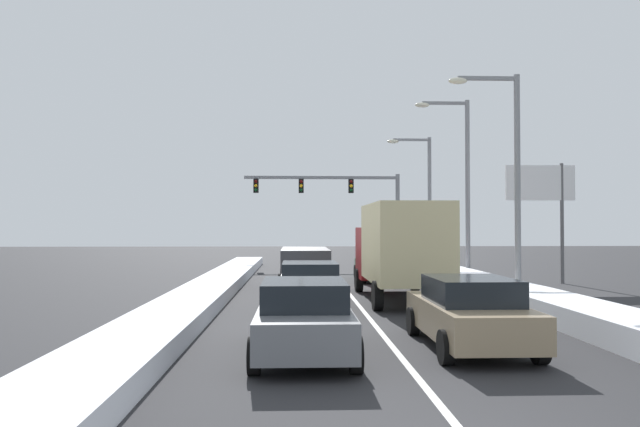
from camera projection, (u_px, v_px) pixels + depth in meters
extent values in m
plane|color=#28282B|center=(358.00, 304.00, 19.81)|extent=(120.00, 120.00, 0.00)
cube|color=silver|center=(349.00, 293.00, 23.24)|extent=(0.14, 37.77, 0.01)
cube|color=white|center=(483.00, 285.00, 23.47)|extent=(1.78, 37.77, 0.62)
cube|color=white|center=(212.00, 288.00, 23.03)|extent=(1.82, 37.77, 0.47)
cube|color=#937F60|center=(469.00, 318.00, 12.69)|extent=(1.82, 4.50, 0.70)
cube|color=black|center=(471.00, 291.00, 12.56)|extent=(1.64, 2.20, 0.55)
cube|color=red|center=(466.00, 331.00, 10.47)|extent=(0.24, 0.08, 0.14)
cube|color=red|center=(543.00, 330.00, 10.53)|extent=(0.24, 0.08, 0.14)
cylinder|color=black|center=(413.00, 321.00, 14.20)|extent=(0.22, 0.66, 0.66)
cylinder|color=black|center=(487.00, 321.00, 14.27)|extent=(0.22, 0.66, 0.66)
cylinder|color=black|center=(446.00, 347.00, 11.10)|extent=(0.22, 0.66, 0.66)
cylinder|color=black|center=(540.00, 347.00, 11.17)|extent=(0.22, 0.66, 0.66)
cube|color=maroon|center=(388.00, 253.00, 23.50)|extent=(2.35, 2.20, 2.00)
cube|color=#D1C18C|center=(405.00, 242.00, 19.92)|extent=(2.35, 5.00, 2.60)
cylinder|color=black|center=(359.00, 280.00, 23.73)|extent=(0.28, 0.92, 0.92)
cylinder|color=black|center=(415.00, 280.00, 23.82)|extent=(0.28, 0.92, 0.92)
cylinder|color=black|center=(377.00, 296.00, 18.34)|extent=(0.28, 0.92, 0.92)
cylinder|color=black|center=(450.00, 295.00, 18.43)|extent=(0.28, 0.92, 0.92)
cube|color=#1E5633|center=(378.00, 267.00, 28.68)|extent=(1.82, 4.50, 0.70)
cube|color=black|center=(378.00, 255.00, 28.54)|extent=(1.64, 2.20, 0.55)
cube|color=red|center=(369.00, 268.00, 26.45)|extent=(0.24, 0.08, 0.14)
cube|color=red|center=(400.00, 268.00, 26.51)|extent=(0.24, 0.08, 0.14)
cylinder|color=black|center=(356.00, 271.00, 30.18)|extent=(0.22, 0.66, 0.66)
cylinder|color=black|center=(391.00, 271.00, 30.26)|extent=(0.22, 0.66, 0.66)
cylinder|color=black|center=(363.00, 276.00, 27.09)|extent=(0.22, 0.66, 0.66)
cylinder|color=black|center=(402.00, 276.00, 27.16)|extent=(0.22, 0.66, 0.66)
cube|color=slate|center=(304.00, 324.00, 11.95)|extent=(1.82, 4.50, 0.70)
cube|color=black|center=(304.00, 295.00, 11.82)|extent=(1.64, 2.20, 0.55)
cube|color=red|center=(264.00, 339.00, 9.73)|extent=(0.24, 0.08, 0.14)
cube|color=red|center=(348.00, 338.00, 9.79)|extent=(0.24, 0.08, 0.14)
cylinder|color=black|center=(264.00, 326.00, 13.46)|extent=(0.22, 0.66, 0.66)
cylinder|color=black|center=(342.00, 326.00, 13.53)|extent=(0.22, 0.66, 0.66)
cylinder|color=black|center=(254.00, 356.00, 10.36)|extent=(0.22, 0.66, 0.66)
cylinder|color=black|center=(356.00, 355.00, 10.44)|extent=(0.22, 0.66, 0.66)
cube|color=#B7BABF|center=(310.00, 291.00, 18.13)|extent=(1.82, 4.50, 0.70)
cube|color=black|center=(310.00, 271.00, 17.99)|extent=(1.64, 2.20, 0.55)
cube|color=red|center=(286.00, 295.00, 15.90)|extent=(0.24, 0.08, 0.14)
cube|color=red|center=(337.00, 295.00, 15.96)|extent=(0.24, 0.08, 0.14)
cylinder|color=black|center=(282.00, 295.00, 19.63)|extent=(0.22, 0.66, 0.66)
cylinder|color=black|center=(335.00, 295.00, 19.70)|extent=(0.22, 0.66, 0.66)
cylinder|color=black|center=(279.00, 308.00, 16.53)|extent=(0.22, 0.66, 0.66)
cylinder|color=black|center=(343.00, 308.00, 16.61)|extent=(0.22, 0.66, 0.66)
cube|color=#38383D|center=(305.00, 263.00, 25.17)|extent=(1.95, 4.90, 1.25)
cube|color=black|center=(306.00, 260.00, 22.77)|extent=(1.56, 0.06, 0.55)
cube|color=red|center=(285.00, 270.00, 22.74)|extent=(0.20, 0.08, 0.28)
cube|color=red|center=(326.00, 270.00, 22.80)|extent=(0.20, 0.08, 0.28)
cylinder|color=black|center=(283.00, 276.00, 26.81)|extent=(0.25, 0.74, 0.74)
cylinder|color=black|center=(325.00, 276.00, 26.89)|extent=(0.25, 0.74, 0.74)
cylinder|color=black|center=(281.00, 283.00, 23.42)|extent=(0.25, 0.74, 0.74)
cylinder|color=black|center=(330.00, 283.00, 23.50)|extent=(0.25, 0.74, 0.74)
cylinder|color=slate|center=(398.00, 219.00, 40.66)|extent=(0.28, 0.28, 6.20)
cube|color=slate|center=(321.00, 178.00, 40.51)|extent=(10.46, 0.20, 0.20)
cube|color=black|center=(351.00, 186.00, 40.58)|extent=(0.34, 0.34, 0.95)
sphere|color=#4C0A0A|center=(351.00, 182.00, 40.40)|extent=(0.22, 0.22, 0.22)
sphere|color=#F2AD14|center=(351.00, 186.00, 40.40)|extent=(0.22, 0.22, 0.22)
sphere|color=#0C3819|center=(351.00, 190.00, 40.39)|extent=(0.22, 0.22, 0.22)
cube|color=black|center=(301.00, 186.00, 40.44)|extent=(0.34, 0.34, 0.95)
sphere|color=#4C0A0A|center=(301.00, 182.00, 40.26)|extent=(0.22, 0.22, 0.22)
sphere|color=#F2AD14|center=(301.00, 186.00, 40.26)|extent=(0.22, 0.22, 0.22)
sphere|color=#0C3819|center=(301.00, 190.00, 40.25)|extent=(0.22, 0.22, 0.22)
cube|color=black|center=(256.00, 186.00, 40.32)|extent=(0.34, 0.34, 0.95)
sphere|color=#4C0A0A|center=(256.00, 181.00, 40.14)|extent=(0.22, 0.22, 0.22)
sphere|color=#F2AD14|center=(256.00, 186.00, 40.13)|extent=(0.22, 0.22, 0.22)
sphere|color=#0C3819|center=(256.00, 190.00, 40.12)|extent=(0.22, 0.22, 0.22)
cylinder|color=gray|center=(518.00, 186.00, 21.87)|extent=(0.22, 0.22, 8.21)
cube|color=gray|center=(487.00, 78.00, 21.92)|extent=(2.20, 0.14, 0.14)
ellipsoid|color=#EAE5C6|center=(458.00, 81.00, 21.87)|extent=(0.70, 0.36, 0.24)
cylinder|color=gray|center=(468.00, 190.00, 28.74)|extent=(0.22, 0.22, 8.73)
cube|color=gray|center=(445.00, 103.00, 28.79)|extent=(2.20, 0.14, 0.14)
ellipsoid|color=#EAE5C6|center=(422.00, 105.00, 28.75)|extent=(0.70, 0.36, 0.24)
cylinder|color=gray|center=(430.00, 204.00, 35.58)|extent=(0.22, 0.22, 7.95)
cube|color=gray|center=(411.00, 140.00, 35.62)|extent=(2.20, 0.14, 0.14)
ellipsoid|color=#EAE5C6|center=(393.00, 141.00, 35.58)|extent=(0.70, 0.36, 0.24)
cylinder|color=#59595B|center=(519.00, 223.00, 27.12)|extent=(0.16, 0.16, 5.50)
cylinder|color=#59595B|center=(562.00, 223.00, 27.20)|extent=(0.16, 0.16, 5.50)
cube|color=white|center=(540.00, 183.00, 27.20)|extent=(3.20, 0.12, 1.60)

